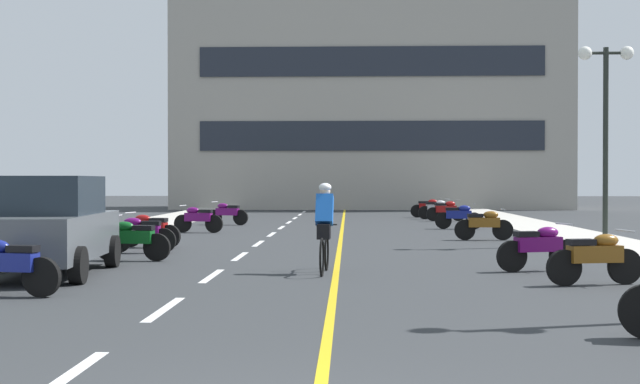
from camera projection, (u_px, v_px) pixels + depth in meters
The scene contains 33 objects.
ground_plane at pixel (333, 237), 26.42m from camera, with size 140.00×140.00×0.00m, color #2D3033.
curb_left at pixel (128, 229), 29.66m from camera, with size 2.40×72.00×0.12m, color #B7B2A8.
curb_right at pixel (545, 230), 29.18m from camera, with size 2.40×72.00×0.12m, color #B7B2A8.
lane_dash_0 at pixel (66, 377), 7.50m from camera, with size 0.14×2.20×0.01m, color silver.
lane_dash_1 at pixel (164, 309), 11.50m from camera, with size 0.14×2.20×0.01m, color silver.
lane_dash_2 at pixel (212, 276), 15.50m from camera, with size 0.14×2.20×0.01m, color silver.
lane_dash_3 at pixel (240, 256), 19.49m from camera, with size 0.14×2.20×0.01m, color silver.
lane_dash_4 at pixel (258, 243), 23.49m from camera, with size 0.14×2.20×0.01m, color silver.
lane_dash_5 at pixel (272, 234), 27.49m from camera, with size 0.14×2.20×0.01m, color silver.
lane_dash_6 at pixel (281, 228), 31.49m from camera, with size 0.14×2.20×0.01m, color silver.
lane_dash_7 at pixel (289, 222), 35.48m from camera, with size 0.14×2.20×0.01m, color silver.
lane_dash_8 at pixel (295, 218), 39.48m from camera, with size 0.14×2.20×0.01m, color silver.
lane_dash_9 at pixel (300, 215), 43.48m from camera, with size 0.14×2.20×0.01m, color silver.
lane_dash_10 at pixel (304, 212), 47.48m from camera, with size 0.14×2.20×0.01m, color silver.
lane_dash_11 at pixel (307, 209), 51.47m from camera, with size 0.14×2.20×0.01m, color silver.
centre_line_yellow at pixel (342, 231), 29.41m from camera, with size 0.12×66.00×0.01m, color gold.
office_building at pixel (370, 93), 53.89m from camera, with size 24.16×7.40×14.61m.
street_lamp_mid at pixel (606, 99), 22.60m from camera, with size 1.46×0.36×5.18m.
parked_car_near at pixel (50, 225), 15.63m from camera, with size 2.16×4.31×1.82m.
motorcycle_1 at pixel (7, 265), 12.77m from camera, with size 1.69×0.60×0.92m.
motorcycle_2 at pixel (596, 257), 14.13m from camera, with size 1.68×0.66×0.92m.
motorcycle_3 at pixel (539, 247), 16.29m from camera, with size 1.66×0.73×0.92m.
motorcycle_4 at pixel (132, 239), 18.45m from camera, with size 1.70×0.60×0.92m.
motorcycle_5 at pixel (140, 233), 20.39m from camera, with size 1.70×0.60×0.92m.
motorcycle_6 at pixel (149, 229), 22.10m from camera, with size 1.68×0.65×0.92m.
motorcycle_7 at pixel (484, 224), 24.82m from camera, with size 1.70×0.60×0.92m.
motorcycle_8 at pixel (198, 218), 28.45m from camera, with size 1.69×0.61×0.92m.
motorcycle_9 at pixel (459, 216), 30.55m from camera, with size 1.70×0.60×0.92m.
motorcycle_10 at pixel (227, 213), 33.37m from camera, with size 1.67×0.69×0.92m.
motorcycle_11 at pixel (446, 210), 36.56m from camera, with size 1.70×0.60×0.92m.
motorcycle_12 at pixel (437, 209), 38.41m from camera, with size 1.67×0.68×0.92m.
motorcycle_13 at pixel (429, 207), 40.28m from camera, with size 1.70×0.60×0.92m.
cyclist_rider at pixel (324, 226), 15.98m from camera, with size 0.42×1.77×1.71m.
Camera 1 is at (0.48, -5.40, 1.73)m, focal length 47.91 mm.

